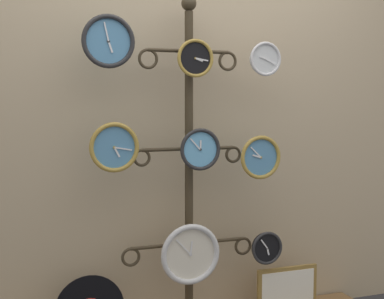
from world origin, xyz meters
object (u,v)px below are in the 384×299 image
clock_top_left (108,41)px  clock_middle_right (260,157)px  clock_top_center (195,58)px  clock_middle_left (114,147)px  clock_middle_center (200,149)px  clock_bottom_right (267,248)px  clock_bottom_center (190,254)px  picture_frame (287,291)px  display_stand (189,220)px  clock_top_right (265,59)px

clock_top_left → clock_middle_right: bearing=-1.7°
clock_top_center → clock_middle_left: 0.63m
clock_middle_center → clock_bottom_right: size_ratio=1.20×
clock_top_left → clock_bottom_center: size_ratio=0.81×
clock_middle_center → picture_frame: bearing=1.3°
clock_bottom_right → display_stand: bearing=165.9°
clock_bottom_right → clock_middle_left: bearing=178.6°
clock_top_center → clock_top_right: bearing=0.1°
clock_top_right → picture_frame: clock_top_right is taller
clock_middle_left → clock_bottom_right: size_ratio=1.35×
display_stand → clock_middle_left: size_ratio=7.29×
clock_bottom_center → picture_frame: bearing=3.9°
clock_top_left → clock_middle_right: 1.03m
clock_middle_left → clock_middle_center: (0.46, -0.01, -0.02)m
clock_top_left → clock_middle_center: 0.73m
clock_top_center → clock_top_right: same height
clock_middle_left → clock_bottom_center: bearing=-5.3°
display_stand → clock_middle_center: (0.03, -0.09, 0.40)m
display_stand → picture_frame: 0.73m
display_stand → clock_middle_center: size_ratio=8.21×
clock_middle_left → clock_middle_right: 0.81m
clock_middle_center → clock_bottom_center: clock_middle_center is taller
display_stand → clock_middle_left: bearing=-168.8°
picture_frame → clock_middle_right: bearing=-171.6°
clock_middle_right → clock_top_center: bearing=178.2°
display_stand → clock_top_center: 0.89m
clock_middle_right → clock_bottom_right: 0.52m
clock_bottom_center → clock_bottom_right: bearing=1.8°
clock_top_left → clock_top_center: clock_top_left is taller
clock_middle_left → picture_frame: clock_middle_left is taller
clock_top_center → clock_top_right: size_ratio=1.07×
clock_top_left → clock_bottom_center: bearing=-5.0°
display_stand → picture_frame: display_stand is taller
clock_middle_right → clock_middle_left: bearing=178.3°
clock_top_left → clock_top_center: 0.46m
clock_bottom_right → picture_frame: bearing=10.1°
clock_top_left → clock_middle_left: clock_top_left is taller
picture_frame → display_stand: bearing=172.1°
clock_top_center → clock_middle_center: bearing=9.2°
clock_middle_right → clock_bottom_center: size_ratio=0.74×
clock_middle_left → clock_bottom_center: clock_middle_left is taller
display_stand → clock_middle_right: display_stand is taller
clock_middle_left → display_stand: bearing=11.2°
display_stand → clock_bottom_right: bearing=-14.1°
clock_top_right → clock_bottom_right: 1.06m
clock_middle_right → picture_frame: (0.20, 0.03, -0.79)m
clock_top_center → clock_middle_right: (0.38, -0.01, -0.53)m
clock_middle_center → clock_middle_right: size_ratio=0.93×
clock_middle_left → clock_middle_right: size_ratio=1.05×
clock_top_center → clock_middle_right: 0.65m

